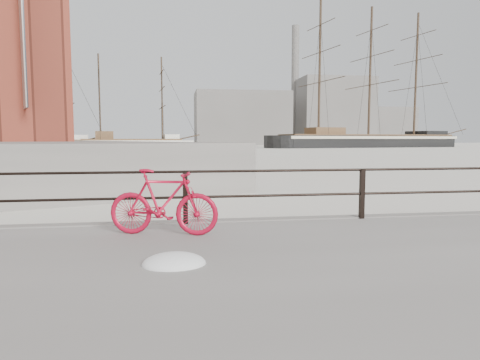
{
  "coord_description": "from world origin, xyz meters",
  "views": [
    {
      "loc": [
        -3.71,
        -8.12,
        1.93
      ],
      "look_at": [
        -2.21,
        1.5,
        1.0
      ],
      "focal_mm": 32.0,
      "sensor_mm": 36.0,
      "label": 1
    }
  ],
  "objects_px": {
    "bicycle": "(163,202)",
    "schooner_mid": "(133,149)",
    "barque_black": "(368,147)",
    "schooner_left": "(36,149)"
  },
  "relations": [
    {
      "from": "schooner_mid",
      "to": "barque_black",
      "type": "bearing_deg",
      "value": -0.52
    },
    {
      "from": "bicycle",
      "to": "barque_black",
      "type": "bearing_deg",
      "value": 77.5
    },
    {
      "from": "barque_black",
      "to": "schooner_mid",
      "type": "distance_m",
      "value": 54.05
    },
    {
      "from": "barque_black",
      "to": "bicycle",
      "type": "bearing_deg",
      "value": -129.24
    },
    {
      "from": "barque_black",
      "to": "schooner_left",
      "type": "relative_size",
      "value": 2.25
    },
    {
      "from": "schooner_mid",
      "to": "schooner_left",
      "type": "bearing_deg",
      "value": 179.5
    },
    {
      "from": "barque_black",
      "to": "schooner_mid",
      "type": "height_order",
      "value": "barque_black"
    },
    {
      "from": "barque_black",
      "to": "schooner_left",
      "type": "height_order",
      "value": "barque_black"
    },
    {
      "from": "bicycle",
      "to": "schooner_mid",
      "type": "xyz_separation_m",
      "value": [
        -7.88,
        81.45,
        -0.9
      ]
    },
    {
      "from": "bicycle",
      "to": "schooner_mid",
      "type": "distance_m",
      "value": 81.84
    }
  ]
}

